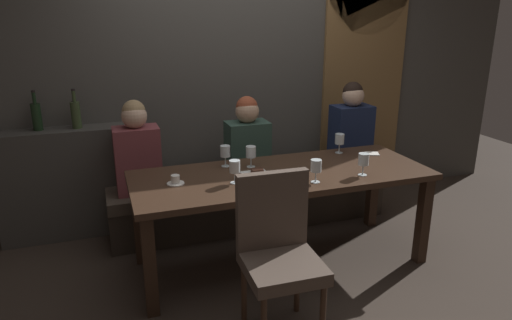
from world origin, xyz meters
TOP-DOWN VIEW (x-y plane):
  - ground at (0.00, 0.00)m, footprint 9.00×9.00m
  - back_wall_tiled at (0.00, 1.22)m, footprint 6.00×0.12m
  - arched_door at (1.35, 1.15)m, footprint 0.90×0.05m
  - back_counter at (-1.55, 1.04)m, footprint 1.10×0.28m
  - dining_table at (0.00, 0.00)m, footprint 2.20×0.84m
  - banquette_bench at (0.00, 0.70)m, footprint 2.50×0.44m
  - chair_near_side at (-0.31, -0.72)m, footprint 0.45×0.45m
  - diner_redhead at (-0.97, 0.71)m, footprint 0.36×0.24m
  - diner_bearded at (-0.05, 0.67)m, footprint 0.36×0.24m
  - diner_far_end at (0.98, 0.70)m, footprint 0.36×0.24m
  - wine_bottle_dark_red at (-1.71, 1.06)m, footprint 0.08×0.08m
  - wine_bottle_pale_label at (-1.41, 1.03)m, footprint 0.08×0.08m
  - wine_glass_near_left at (0.14, -0.27)m, footprint 0.08×0.08m
  - wine_glass_center_front at (-0.39, -0.10)m, footprint 0.08×0.08m
  - wine_glass_end_right at (-0.18, 0.19)m, footprint 0.08×0.08m
  - wine_glass_near_right at (-0.36, 0.27)m, footprint 0.08×0.08m
  - wine_glass_far_left at (0.53, -0.25)m, footprint 0.08×0.08m
  - wine_glass_end_left at (0.64, 0.30)m, footprint 0.08×0.08m
  - espresso_cup at (-0.78, 0.02)m, footprint 0.12×0.12m
  - dessert_plate at (-0.20, -0.00)m, footprint 0.19×0.19m
  - fork_on_table at (-0.06, -0.02)m, footprint 0.08×0.16m
  - folded_napkin at (0.88, 0.18)m, footprint 0.14×0.14m

SIDE VIEW (x-z plane):
  - ground at x=0.00m, z-range 0.00..0.00m
  - banquette_bench at x=0.00m, z-range 0.00..0.45m
  - back_counter at x=-1.55m, z-range 0.00..0.95m
  - chair_near_side at x=-0.31m, z-range 0.07..1.05m
  - dining_table at x=0.00m, z-range 0.28..1.02m
  - fork_on_table at x=-0.06m, z-range 0.74..0.75m
  - folded_napkin at x=0.88m, z-range 0.74..0.75m
  - dessert_plate at x=-0.20m, z-range 0.73..0.78m
  - espresso_cup at x=-0.78m, z-range 0.73..0.80m
  - diner_bearded at x=-0.05m, z-range 0.43..1.18m
  - diner_redhead at x=-0.97m, z-range 0.43..1.19m
  - diner_far_end at x=0.98m, z-range 0.43..1.24m
  - wine_glass_center_front at x=-0.39m, z-range 0.77..0.93m
  - wine_glass_end_left at x=0.64m, z-range 0.77..0.93m
  - wine_glass_near_left at x=0.14m, z-range 0.77..0.93m
  - wine_glass_far_left at x=0.53m, z-range 0.77..0.93m
  - wine_glass_end_right at x=-0.18m, z-range 0.77..0.94m
  - wine_glass_near_right at x=-0.36m, z-range 0.77..0.94m
  - wine_bottle_dark_red at x=-1.71m, z-range 0.91..1.23m
  - wine_bottle_pale_label at x=-1.41m, z-range 0.91..1.23m
  - arched_door at x=1.35m, z-range 0.09..2.64m
  - back_wall_tiled at x=0.00m, z-range 0.00..3.00m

